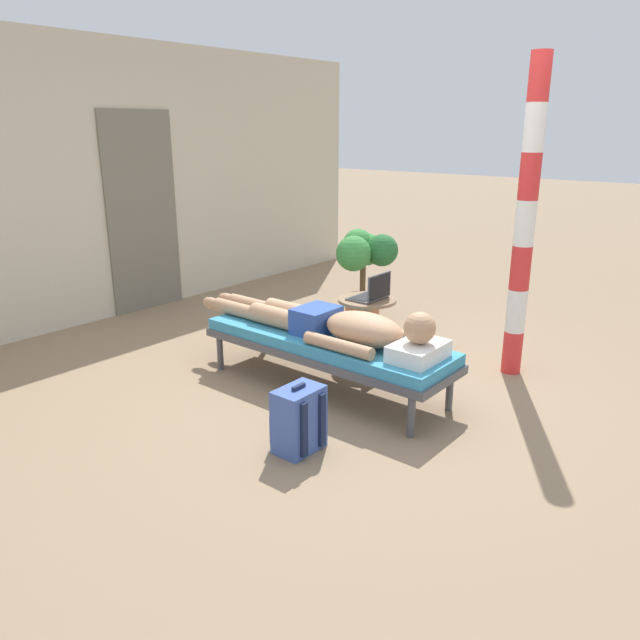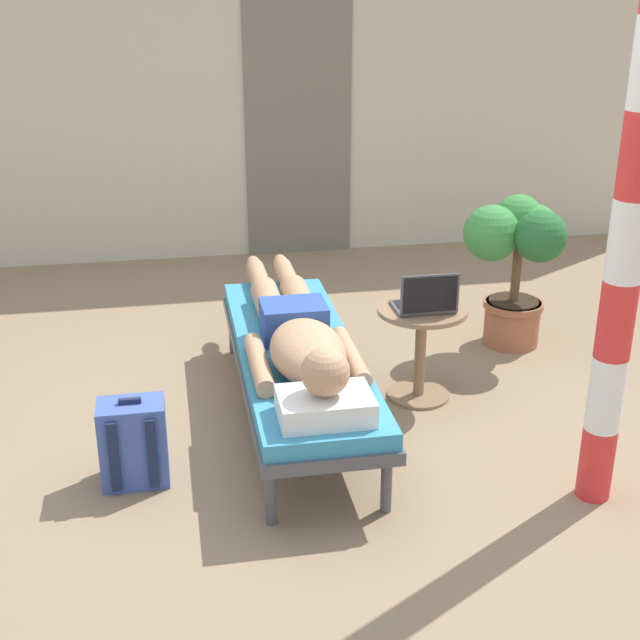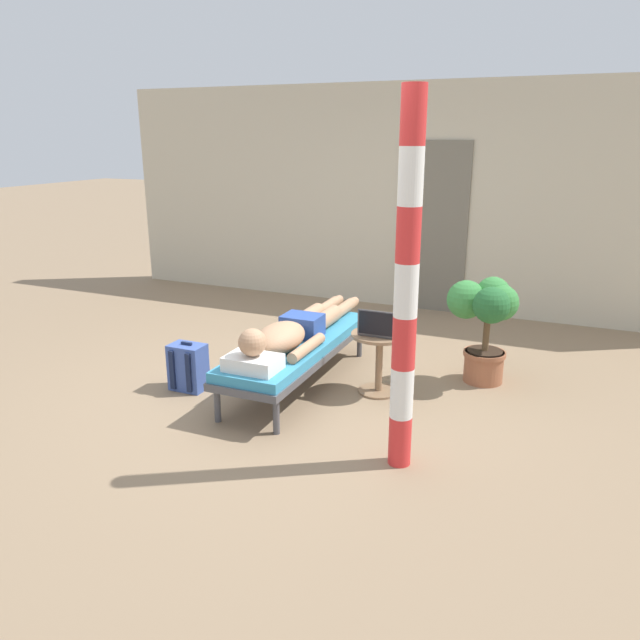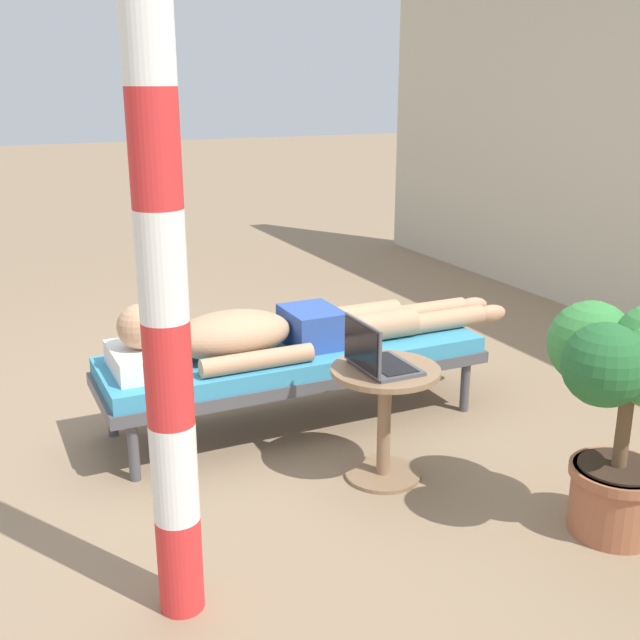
# 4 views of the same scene
# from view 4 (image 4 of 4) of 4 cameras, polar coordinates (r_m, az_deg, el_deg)

# --- Properties ---
(ground_plane) EXTENTS (40.00, 40.00, 0.00)m
(ground_plane) POSITION_cam_4_polar(r_m,az_deg,el_deg) (4.03, -3.92, -7.97)
(ground_plane) COLOR #8C7256
(lounge_chair) EXTENTS (0.60, 1.98, 0.42)m
(lounge_chair) POSITION_cam_4_polar(r_m,az_deg,el_deg) (3.95, -1.90, -3.01)
(lounge_chair) COLOR #4C4C51
(lounge_chair) RESTS_ON ground
(person_reclining) EXTENTS (0.53, 2.17, 0.32)m
(person_reclining) POSITION_cam_4_polar(r_m,az_deg,el_deg) (3.86, -3.20, -0.83)
(person_reclining) COLOR white
(person_reclining) RESTS_ON lounge_chair
(side_table) EXTENTS (0.48, 0.48, 0.52)m
(side_table) POSITION_cam_4_polar(r_m,az_deg,el_deg) (3.43, 4.79, -6.17)
(side_table) COLOR #8C6B4C
(side_table) RESTS_ON ground
(laptop) EXTENTS (0.31, 0.24, 0.23)m
(laptop) POSITION_cam_4_polar(r_m,az_deg,el_deg) (3.32, 4.12, -2.75)
(laptop) COLOR #4C4C51
(laptop) RESTS_ON side_table
(backpack) EXTENTS (0.30, 0.26, 0.42)m
(backpack) POSITION_cam_4_polar(r_m,az_deg,el_deg) (4.60, -11.10, -2.34)
(backpack) COLOR #3F59A5
(backpack) RESTS_ON ground
(potted_plant) EXTENTS (0.60, 0.57, 0.93)m
(potted_plant) POSITION_cam_4_polar(r_m,az_deg,el_deg) (3.12, 21.33, -4.77)
(potted_plant) COLOR #9E5B3D
(potted_plant) RESTS_ON ground
(porch_post) EXTENTS (0.15, 0.15, 2.38)m
(porch_post) POSITION_cam_4_polar(r_m,az_deg,el_deg) (2.34, -11.60, 3.92)
(porch_post) COLOR red
(porch_post) RESTS_ON ground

